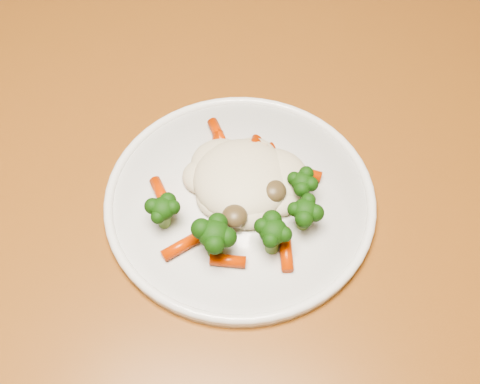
{
  "coord_description": "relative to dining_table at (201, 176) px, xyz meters",
  "views": [
    {
      "loc": [
        0.43,
        -0.13,
        1.28
      ],
      "look_at": [
        0.37,
        0.23,
        0.77
      ],
      "focal_mm": 45.0,
      "sensor_mm": 36.0,
      "label": 1
    }
  ],
  "objects": [
    {
      "name": "meal",
      "position": [
        0.08,
        -0.1,
        0.13
      ],
      "size": [
        0.19,
        0.19,
        0.05
      ],
      "color": "beige",
      "rests_on": "plate"
    },
    {
      "name": "plate",
      "position": [
        0.07,
        -0.1,
        0.11
      ],
      "size": [
        0.28,
        0.28,
        0.01
      ],
      "primitive_type": "cylinder",
      "color": "white",
      "rests_on": "dining_table"
    },
    {
      "name": "dining_table",
      "position": [
        0.0,
        0.0,
        0.0
      ],
      "size": [
        1.34,
        1.08,
        0.75
      ],
      "rotation": [
        0.0,
        0.0,
        -0.3
      ],
      "color": "#965722",
      "rests_on": "ground"
    }
  ]
}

